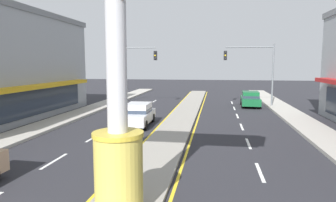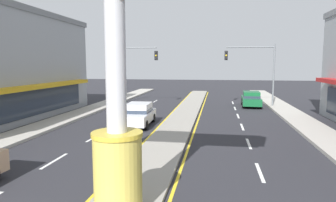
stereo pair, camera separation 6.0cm
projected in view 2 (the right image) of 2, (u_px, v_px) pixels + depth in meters
The scene contains 9 objects.
median_strip at pixel (178, 124), 21.27m from camera, with size 2.16×52.00×0.14m, color gray.
sidewalk_left at pixel (47, 125), 20.71m from camera, with size 2.24×60.00×0.18m, color #ADA89E.
sidewalk_right at pixel (322, 135), 17.90m from camera, with size 2.24×60.00×0.18m, color #ADA89E.
lane_markings at pixel (176, 129), 19.95m from camera, with size 8.90×52.00×0.01m.
district_sign at pixel (116, 79), 8.01m from camera, with size 6.72×1.40×7.71m.
traffic_light_left_side at pixel (129, 64), 30.99m from camera, with size 4.86×0.46×6.20m.
traffic_light_right_side at pixel (255, 64), 29.71m from camera, with size 4.86×0.46×6.20m.
sedan_near_right_lane at pixel (251, 99), 30.32m from camera, with size 1.96×4.36×1.53m.
sedan_near_left_lane at pixel (138, 114), 21.05m from camera, with size 1.92×4.34×1.53m.
Camera 2 is at (2.66, -2.76, 4.24)m, focal length 32.39 mm.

